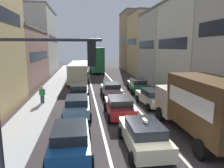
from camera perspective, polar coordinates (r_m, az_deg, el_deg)
ground_plane at (r=9.99m, az=10.58°, el=-21.35°), size 140.00×140.00×0.00m
sidewalk_left at (r=28.76m, az=-15.67°, el=-0.60°), size 2.60×64.00×0.14m
lane_stripe_left at (r=28.54m, az=-5.67°, el=-0.48°), size 0.16×60.00×0.01m
lane_stripe_right at (r=28.88m, az=1.08°, el=-0.31°), size 0.16×60.00×0.01m
building_row_left at (r=30.85m, az=-25.84°, el=10.65°), size 7.20×43.90×14.01m
building_row_right at (r=33.09m, az=14.81°, el=10.73°), size 7.20×43.90×13.02m
traffic_light_pole at (r=7.43m, az=-20.24°, el=-1.12°), size 3.58×0.38×5.50m
removalist_box_truck at (r=12.97m, az=22.70°, el=-5.05°), size 2.76×7.73×3.58m
taxi_centre_lane_front at (r=11.05m, az=8.59°, el=-13.41°), size 2.10×4.32×1.66m
sedan_left_lane_front at (r=10.65m, az=-11.25°, el=-14.44°), size 2.10×4.32×1.49m
sedan_centre_lane_second at (r=15.87m, az=2.00°, el=-6.00°), size 2.13×4.34×1.49m
wagon_left_lane_second at (r=16.23m, az=-9.41°, el=-5.77°), size 2.11×4.32×1.49m
hatchback_centre_lane_third at (r=22.05m, az=-0.22°, el=-1.44°), size 2.09×4.32×1.49m
sedan_left_lane_third at (r=21.58m, az=-8.91°, el=-1.82°), size 2.15×4.35×1.49m
sedan_right_lane_behind_truck at (r=19.03m, az=10.97°, el=-3.47°), size 2.23×4.38×1.49m
wagon_right_lane_far at (r=24.80m, az=7.03°, el=-0.24°), size 2.27×4.40×1.49m
bus_mid_queue_primary at (r=31.32m, az=-9.00°, el=3.62°), size 3.02×10.57×2.90m
bus_far_queue_secondary at (r=43.86m, az=-4.21°, el=6.91°), size 2.97×10.55×5.06m
pedestrian_near_kerb at (r=20.11m, az=-18.46°, el=-2.65°), size 0.54×0.34×1.66m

